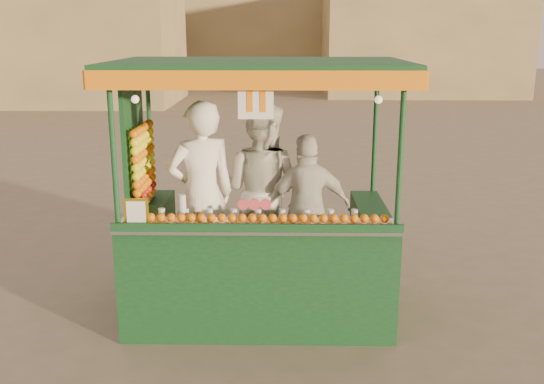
{
  "coord_description": "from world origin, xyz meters",
  "views": [
    {
      "loc": [
        0.49,
        -6.22,
        2.94
      ],
      "look_at": [
        0.38,
        -0.11,
        1.33
      ],
      "focal_mm": 40.5,
      "sensor_mm": 36.0,
      "label": 1
    }
  ],
  "objects_px": {
    "vendor_middle": "(261,190)",
    "juice_cart": "(252,238)",
    "vendor_left": "(202,195)",
    "vendor_right": "(307,209)"
  },
  "relations": [
    {
      "from": "juice_cart",
      "to": "vendor_right",
      "type": "height_order",
      "value": "juice_cart"
    },
    {
      "from": "juice_cart",
      "to": "vendor_middle",
      "type": "distance_m",
      "value": 0.59
    },
    {
      "from": "vendor_left",
      "to": "vendor_right",
      "type": "height_order",
      "value": "vendor_left"
    },
    {
      "from": "juice_cart",
      "to": "vendor_left",
      "type": "distance_m",
      "value": 0.69
    },
    {
      "from": "vendor_left",
      "to": "vendor_right",
      "type": "xyz_separation_m",
      "value": [
        1.11,
        0.08,
        -0.18
      ]
    },
    {
      "from": "vendor_right",
      "to": "vendor_left",
      "type": "bearing_deg",
      "value": -7.33
    },
    {
      "from": "juice_cart",
      "to": "vendor_right",
      "type": "xyz_separation_m",
      "value": [
        0.58,
        0.19,
        0.25
      ]
    },
    {
      "from": "vendor_middle",
      "to": "juice_cart",
      "type": "bearing_deg",
      "value": 101.51
    },
    {
      "from": "juice_cart",
      "to": "vendor_left",
      "type": "bearing_deg",
      "value": 167.84
    },
    {
      "from": "vendor_left",
      "to": "vendor_middle",
      "type": "height_order",
      "value": "vendor_left"
    }
  ]
}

